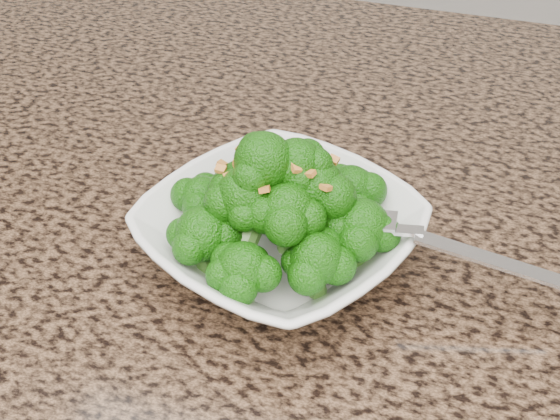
% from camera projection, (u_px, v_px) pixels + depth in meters
% --- Properties ---
extents(granite_counter, '(1.64, 1.04, 0.03)m').
position_uv_depth(granite_counter, '(142.00, 220.00, 0.63)').
color(granite_counter, brown).
rests_on(granite_counter, cabinet).
extents(bowl, '(0.27, 0.27, 0.05)m').
position_uv_depth(bowl, '(280.00, 235.00, 0.55)').
color(bowl, white).
rests_on(bowl, granite_counter).
extents(broccoli_pile, '(0.18, 0.18, 0.08)m').
position_uv_depth(broccoli_pile, '(280.00, 169.00, 0.51)').
color(broccoli_pile, '#1A660B').
rests_on(broccoli_pile, bowl).
extents(garlic_topping, '(0.11, 0.11, 0.01)m').
position_uv_depth(garlic_topping, '(280.00, 122.00, 0.49)').
color(garlic_topping, orange).
rests_on(garlic_topping, broccoli_pile).
extents(fork, '(0.19, 0.04, 0.01)m').
position_uv_depth(fork, '(414.00, 232.00, 0.51)').
color(fork, silver).
rests_on(fork, bowl).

